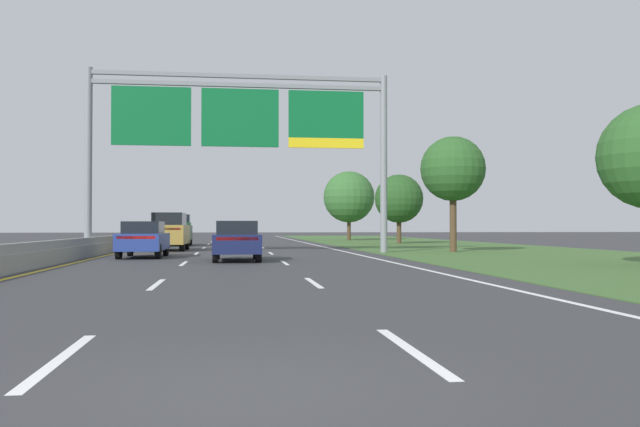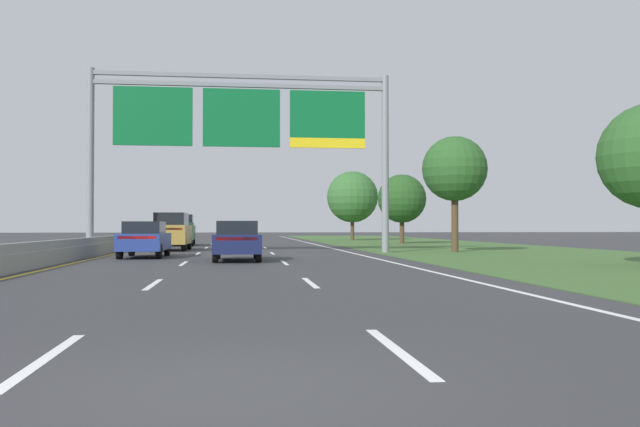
% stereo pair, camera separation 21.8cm
% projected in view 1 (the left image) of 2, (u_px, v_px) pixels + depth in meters
% --- Properties ---
extents(ground_plane, '(220.00, 220.00, 0.00)m').
position_uv_depth(ground_plane, '(234.00, 249.00, 40.40)').
color(ground_plane, '#333335').
extents(lane_striping, '(11.96, 106.00, 0.01)m').
position_uv_depth(lane_striping, '(234.00, 249.00, 39.95)').
color(lane_striping, white).
rests_on(lane_striping, ground).
extents(grass_verge_right, '(14.00, 110.00, 0.02)m').
position_uv_depth(grass_verge_right, '(460.00, 248.00, 42.20)').
color(grass_verge_right, '#3D602D').
rests_on(grass_verge_right, ground).
extents(median_barrier_concrete, '(0.60, 110.00, 0.85)m').
position_uv_depth(median_barrier_concrete, '(119.00, 244.00, 39.56)').
color(median_barrier_concrete, gray).
rests_on(median_barrier_concrete, ground).
extents(overhead_sign_gantry, '(15.06, 0.42, 9.13)m').
position_uv_depth(overhead_sign_gantry, '(240.00, 125.00, 33.96)').
color(overhead_sign_gantry, gray).
rests_on(overhead_sign_gantry, ground).
extents(pickup_truck_darkgreen, '(2.16, 5.46, 2.20)m').
position_uv_depth(pickup_truck_darkgreen, '(177.00, 230.00, 47.98)').
color(pickup_truck_darkgreen, '#193D23').
rests_on(pickup_truck_darkgreen, ground).
extents(car_blue_left_lane_sedan, '(1.87, 4.42, 1.57)m').
position_uv_depth(car_blue_left_lane_sedan, '(144.00, 239.00, 29.63)').
color(car_blue_left_lane_sedan, navy).
rests_on(car_blue_left_lane_sedan, ground).
extents(car_gold_left_lane_suv, '(1.96, 4.73, 2.11)m').
position_uv_depth(car_gold_left_lane_suv, '(170.00, 231.00, 38.18)').
color(car_gold_left_lane_suv, '#A38438').
rests_on(car_gold_left_lane_suv, ground).
extents(car_navy_centre_lane_sedan, '(1.82, 4.40, 1.57)m').
position_uv_depth(car_navy_centre_lane_sedan, '(237.00, 240.00, 26.87)').
color(car_navy_centre_lane_sedan, '#161E47').
rests_on(car_navy_centre_lane_sedan, ground).
extents(roadside_tree_mid, '(3.41, 3.41, 6.09)m').
position_uv_depth(roadside_tree_mid, '(453.00, 169.00, 35.70)').
color(roadside_tree_mid, '#4C3823').
rests_on(roadside_tree_mid, ground).
extents(roadside_tree_far, '(3.78, 3.78, 5.41)m').
position_uv_depth(roadside_tree_far, '(399.00, 199.00, 52.94)').
color(roadside_tree_far, '#4C3823').
rests_on(roadside_tree_far, ground).
extents(roadside_tree_distant, '(4.98, 4.98, 6.70)m').
position_uv_depth(roadside_tree_distant, '(349.00, 197.00, 65.85)').
color(roadside_tree_distant, '#4C3823').
rests_on(roadside_tree_distant, ground).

